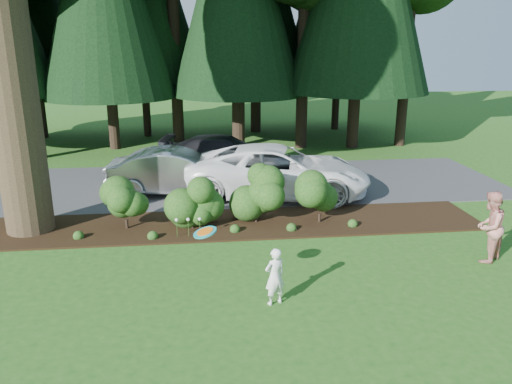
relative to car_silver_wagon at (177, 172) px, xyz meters
The scene contains 11 objects.
ground 6.51m from the car_silver_wagon, 83.72° to the right, with size 80.00×80.00×0.00m, color #224F16.
mulch_bed 3.34m from the car_silver_wagon, 77.45° to the right, with size 16.00×2.50×0.05m, color black.
driveway 1.50m from the car_silver_wagon, 56.75° to the left, with size 22.00×6.00×0.03m, color #38383A.
shrub_row 3.60m from the car_silver_wagon, 65.80° to the right, with size 6.53×1.60×1.61m.
lily_cluster 4.05m from the car_silver_wagon, 84.23° to the right, with size 0.69×0.09×0.57m.
car_silver_wagon is the anchor object (origin of this frame).
car_white_suv 3.39m from the car_silver_wagon, ahead, with size 2.78×6.03×1.68m, color white.
car_dark_suv 3.22m from the car_silver_wagon, 56.62° to the left, with size 2.00×4.93×1.43m, color black.
child 7.99m from the car_silver_wagon, 74.40° to the right, with size 0.43×0.28×1.18m, color white.
adult 9.71m from the car_silver_wagon, 40.09° to the right, with size 0.83×0.65×1.71m, color red.
frisbee 7.84m from the car_silver_wagon, 83.98° to the right, with size 0.45×0.45×0.17m.
Camera 1 is at (0.07, -10.01, 5.00)m, focal length 35.00 mm.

